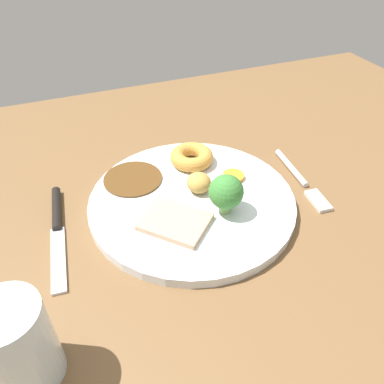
# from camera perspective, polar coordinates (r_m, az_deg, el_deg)

# --- Properties ---
(dining_table) EXTENTS (1.20, 0.84, 0.04)m
(dining_table) POSITION_cam_1_polar(r_m,az_deg,el_deg) (0.56, 2.72, -2.24)
(dining_table) COLOR brown
(dining_table) RESTS_ON ground
(dinner_plate) EXTENTS (0.29, 0.29, 0.01)m
(dinner_plate) POSITION_cam_1_polar(r_m,az_deg,el_deg) (0.53, 0.00, -1.42)
(dinner_plate) COLOR white
(dinner_plate) RESTS_ON dining_table
(gravy_pool) EXTENTS (0.09, 0.09, 0.00)m
(gravy_pool) POSITION_cam_1_polar(r_m,az_deg,el_deg) (0.56, -8.95, 2.00)
(gravy_pool) COLOR #563819
(gravy_pool) RESTS_ON dinner_plate
(meat_slice_main) EXTENTS (0.10, 0.10, 0.01)m
(meat_slice_main) POSITION_cam_1_polar(r_m,az_deg,el_deg) (0.48, -2.59, -4.53)
(meat_slice_main) COLOR tan
(meat_slice_main) RESTS_ON dinner_plate
(yorkshire_pudding) EXTENTS (0.07, 0.07, 0.02)m
(yorkshire_pudding) POSITION_cam_1_polar(r_m,az_deg,el_deg) (0.58, -0.34, 5.28)
(yorkshire_pudding) COLOR #C68938
(yorkshire_pudding) RESTS_ON dinner_plate
(roast_potato_left) EXTENTS (0.04, 0.04, 0.03)m
(roast_potato_left) POSITION_cam_1_polar(r_m,az_deg,el_deg) (0.53, 1.04, 1.43)
(roast_potato_left) COLOR #BC8C42
(roast_potato_left) RESTS_ON dinner_plate
(carrot_coin_front) EXTENTS (0.03, 0.03, 0.01)m
(carrot_coin_front) POSITION_cam_1_polar(r_m,az_deg,el_deg) (0.56, 6.28, 2.39)
(carrot_coin_front) COLOR orange
(carrot_coin_front) RESTS_ON dinner_plate
(broccoli_floret) EXTENTS (0.05, 0.05, 0.06)m
(broccoli_floret) POSITION_cam_1_polar(r_m,az_deg,el_deg) (0.49, 5.52, 0.03)
(broccoli_floret) COLOR #8CB766
(broccoli_floret) RESTS_ON dinner_plate
(fork) EXTENTS (0.03, 0.15, 0.01)m
(fork) POSITION_cam_1_polar(r_m,az_deg,el_deg) (0.60, 16.26, 1.71)
(fork) COLOR silver
(fork) RESTS_ON dining_table
(knife) EXTENTS (0.03, 0.19, 0.01)m
(knife) POSITION_cam_1_polar(r_m,az_deg,el_deg) (0.53, -19.75, -4.80)
(knife) COLOR black
(knife) RESTS_ON dining_table
(water_glass) EXTENTS (0.06, 0.06, 0.10)m
(water_glass) POSITION_cam_1_polar(r_m,az_deg,el_deg) (0.38, -24.77, -20.28)
(water_glass) COLOR silver
(water_glass) RESTS_ON dining_table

